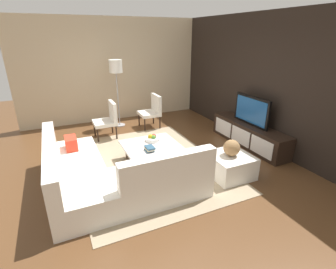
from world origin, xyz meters
TOP-DOWN VIEW (x-y plane):
  - ground_plane at (0.00, 0.00)m, footprint 14.00×14.00m
  - feature_wall_back at (0.00, 2.70)m, footprint 6.40×0.12m
  - side_wall_left at (-3.20, 0.20)m, footprint 0.12×5.20m
  - area_rug at (-0.10, 0.00)m, footprint 3.45×2.62m
  - media_console at (-0.00, 2.40)m, footprint 2.07×0.46m
  - television at (0.00, 2.40)m, footprint 1.00×0.06m
  - sectional_couch at (0.49, -0.89)m, footprint 2.29×2.29m
  - coffee_table at (-0.10, 0.10)m, footprint 0.98×1.04m
  - accent_chair_near at (-1.79, -0.35)m, footprint 0.53×0.52m
  - floor_lamp at (-2.51, 0.09)m, footprint 0.33×0.33m
  - ottoman at (0.92, 1.18)m, footprint 0.70×0.70m
  - fruit_bowl at (-0.28, 0.20)m, footprint 0.28×0.28m
  - accent_chair_far at (-2.04, 0.88)m, footprint 0.55×0.50m
  - decorative_ball at (0.92, 1.18)m, footprint 0.29×0.29m
  - book_stack at (0.13, -0.02)m, footprint 0.21×0.16m

SIDE VIEW (x-z plane):
  - ground_plane at x=0.00m, z-range 0.00..0.00m
  - area_rug at x=-0.10m, z-range 0.00..0.01m
  - ottoman at x=0.92m, z-range 0.00..0.40m
  - coffee_table at x=-0.10m, z-range 0.01..0.39m
  - media_console at x=0.00m, z-range 0.00..0.50m
  - sectional_couch at x=0.49m, z-range -0.13..0.70m
  - book_stack at x=0.13m, z-range 0.38..0.47m
  - fruit_bowl at x=-0.28m, z-range 0.36..0.50m
  - accent_chair_near at x=-1.79m, z-range 0.05..0.92m
  - accent_chair_far at x=-2.04m, z-range 0.06..0.93m
  - decorative_ball at x=0.92m, z-range 0.40..0.69m
  - television at x=0.00m, z-range 0.50..1.13m
  - feature_wall_back at x=0.00m, z-range 0.00..2.80m
  - side_wall_left at x=-3.20m, z-range 0.00..2.80m
  - floor_lamp at x=-2.51m, z-range 0.61..2.37m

